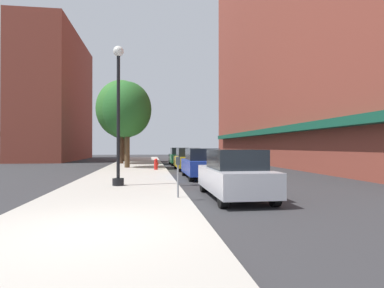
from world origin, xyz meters
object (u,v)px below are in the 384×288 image
tree_near (123,114)px  tree_far (121,109)px  tree_mid (127,110)px  parking_meter_near (178,172)px  car_blue (201,164)px  fire_hydrant (156,164)px  car_yellow (188,159)px  car_green (179,156)px  lamppost (118,113)px  car_silver (234,175)px

tree_near → tree_far: 4.69m
tree_near → tree_mid: 10.92m
parking_meter_near → car_blue: car_blue is taller
tree_mid → fire_hydrant: bearing=-51.1°
fire_hydrant → tree_near: 14.79m
fire_hydrant → car_yellow: bearing=23.6°
parking_meter_near → car_yellow: 13.47m
car_blue → car_green: same height
lamppost → parking_meter_near: size_ratio=4.50×
car_blue → car_silver: bearing=-90.8°
car_blue → car_yellow: bearing=89.2°
tree_far → car_blue: tree_far is taller
car_yellow → fire_hydrant: bearing=-157.0°
parking_meter_near → car_green: (1.95, 20.04, -0.14)m
parking_meter_near → tree_near: bearing=98.5°
lamppost → car_yellow: 10.99m
fire_hydrant → car_blue: car_blue is taller
fire_hydrant → tree_mid: (-2.20, 2.72, 4.15)m
lamppost → fire_hydrant: lamppost is taller
tree_mid → tree_near: bearing=96.3°
car_yellow → car_silver: bearing=-90.6°
fire_hydrant → tree_far: size_ratio=0.10×
tree_near → car_yellow: (5.79, -12.51, -4.58)m
fire_hydrant → car_blue: 5.71m
car_blue → car_yellow: 6.22m
tree_far → car_silver: size_ratio=1.89×
car_yellow → car_green: 6.71m
parking_meter_near → tree_near: 26.49m
parking_meter_near → car_green: size_ratio=0.30×
car_blue → car_yellow: (0.00, 6.22, 0.00)m
lamppost → fire_hydrant: 9.41m
lamppost → car_green: lamppost is taller
car_blue → car_green: size_ratio=1.00×
tree_mid → car_silver: 15.92m
fire_hydrant → tree_near: size_ratio=0.10×
parking_meter_near → tree_far: 21.93m
car_blue → tree_far: bearing=110.9°
tree_near → tree_far: bearing=-87.3°
tree_far → car_yellow: bearing=-54.5°
tree_far → car_green: (5.57, -1.12, -4.64)m
parking_meter_near → tree_mid: 15.69m
car_silver → car_blue: size_ratio=1.00×
tree_near → car_green: tree_near is taller
car_green → parking_meter_near: bearing=-94.0°
parking_meter_near → tree_near: size_ratio=0.16×
tree_near → car_blue: (5.79, -18.73, -4.58)m
fire_hydrant → tree_far: tree_far is taller
lamppost → tree_far: size_ratio=0.73×
parking_meter_near → car_blue: (1.95, 7.11, -0.14)m
parking_meter_near → car_blue: size_ratio=0.30×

